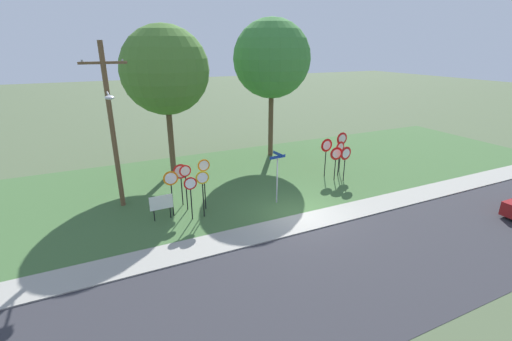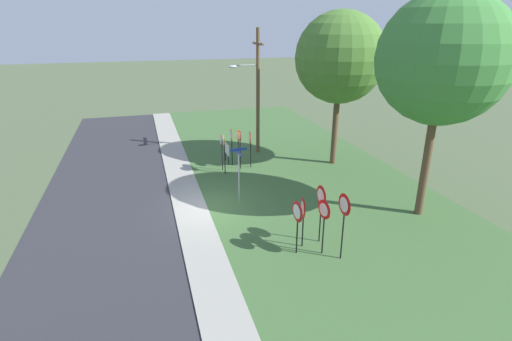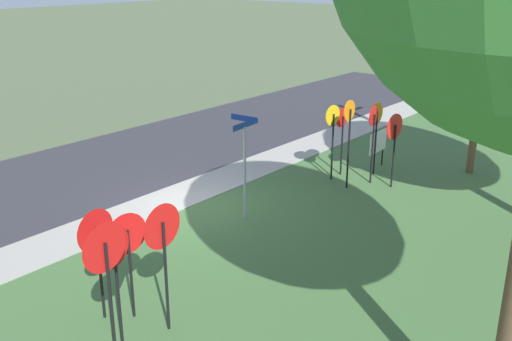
% 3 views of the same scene
% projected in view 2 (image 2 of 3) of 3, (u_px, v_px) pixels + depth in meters
% --- Properties ---
extents(ground_plane, '(160.00, 160.00, 0.00)m').
position_uv_depth(ground_plane, '(208.00, 209.00, 19.09)').
color(ground_plane, '#4C5B3D').
extents(road_asphalt, '(44.00, 6.40, 0.01)m').
position_uv_depth(road_asphalt, '(103.00, 222.00, 17.82)').
color(road_asphalt, '#2D2D33').
rests_on(road_asphalt, ground_plane).
extents(sidewalk_strip, '(44.00, 1.60, 0.06)m').
position_uv_depth(sidewalk_strip, '(191.00, 210.00, 18.86)').
color(sidewalk_strip, '#99968C').
rests_on(sidewalk_strip, ground_plane).
extents(grass_median, '(44.00, 12.00, 0.04)m').
position_uv_depth(grass_median, '(321.00, 194.00, 20.66)').
color(grass_median, '#3D6033').
rests_on(grass_median, ground_plane).
extents(stop_sign_near_left, '(0.62, 0.10, 2.69)m').
position_uv_depth(stop_sign_near_left, '(238.00, 143.00, 22.62)').
color(stop_sign_near_left, black).
rests_on(stop_sign_near_left, grass_median).
extents(stop_sign_near_right, '(0.60, 0.11, 2.42)m').
position_uv_depth(stop_sign_near_right, '(240.00, 142.00, 23.55)').
color(stop_sign_near_right, black).
rests_on(stop_sign_near_right, grass_median).
extents(stop_sign_far_left, '(0.64, 0.12, 2.38)m').
position_uv_depth(stop_sign_far_left, '(224.00, 146.00, 22.78)').
color(stop_sign_far_left, black).
rests_on(stop_sign_far_left, grass_median).
extents(stop_sign_far_center, '(0.78, 0.12, 2.27)m').
position_uv_depth(stop_sign_far_center, '(250.00, 142.00, 23.81)').
color(stop_sign_far_center, black).
rests_on(stop_sign_far_center, grass_median).
extents(stop_sign_far_right, '(0.71, 0.11, 2.33)m').
position_uv_depth(stop_sign_far_right, '(231.00, 139.00, 24.18)').
color(stop_sign_far_right, black).
rests_on(stop_sign_far_right, grass_median).
extents(stop_sign_center_tall, '(0.62, 0.10, 2.18)m').
position_uv_depth(stop_sign_center_tall, '(221.00, 146.00, 23.36)').
color(stop_sign_center_tall, black).
rests_on(stop_sign_center_tall, grass_median).
extents(yield_sign_near_left, '(0.84, 0.10, 2.48)m').
position_uv_depth(yield_sign_near_left, '(321.00, 200.00, 15.51)').
color(yield_sign_near_left, black).
rests_on(yield_sign_near_left, grass_median).
extents(yield_sign_near_right, '(0.84, 0.12, 2.22)m').
position_uv_depth(yield_sign_near_right, '(297.00, 215.00, 14.78)').
color(yield_sign_near_right, black).
rests_on(yield_sign_near_right, grass_median).
extents(yield_sign_far_left, '(0.75, 0.16, 2.27)m').
position_uv_depth(yield_sign_far_left, '(324.00, 215.00, 14.73)').
color(yield_sign_far_left, black).
rests_on(yield_sign_far_left, grass_median).
extents(yield_sign_far_right, '(0.81, 0.18, 2.13)m').
position_uv_depth(yield_sign_far_right, '(303.00, 211.00, 15.26)').
color(yield_sign_far_right, black).
rests_on(yield_sign_far_right, grass_median).
extents(yield_sign_center, '(0.83, 0.11, 2.68)m').
position_uv_depth(yield_sign_center, '(344.00, 211.00, 14.29)').
color(yield_sign_center, black).
rests_on(yield_sign_center, grass_median).
extents(street_name_post, '(0.96, 0.81, 2.80)m').
position_uv_depth(street_name_post, '(239.00, 170.00, 19.20)').
color(street_name_post, '#9EA0A8').
rests_on(street_name_post, grass_median).
extents(utility_pole, '(2.10, 2.05, 8.14)m').
position_uv_depth(utility_pole, '(256.00, 88.00, 25.71)').
color(utility_pole, brown).
rests_on(utility_pole, grass_median).
extents(notice_board, '(1.10, 0.07, 1.25)m').
position_uv_depth(notice_board, '(227.00, 150.00, 24.95)').
color(notice_board, black).
rests_on(notice_board, grass_median).
extents(oak_tree_left, '(5.31, 5.31, 9.16)m').
position_uv_depth(oak_tree_left, '(340.00, 58.00, 22.87)').
color(oak_tree_left, brown).
rests_on(oak_tree_left, grass_median).
extents(oak_tree_right, '(5.45, 5.45, 9.76)m').
position_uv_depth(oak_tree_right, '(443.00, 59.00, 16.06)').
color(oak_tree_right, brown).
rests_on(oak_tree_right, grass_median).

